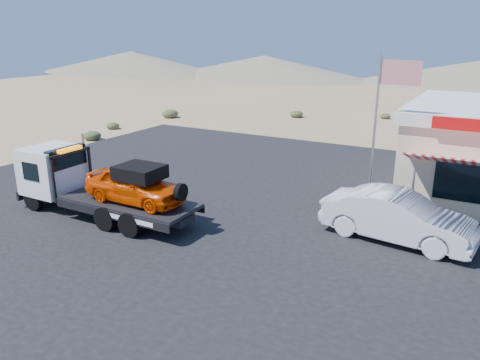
{
  "coord_description": "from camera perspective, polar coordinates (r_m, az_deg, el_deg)",
  "views": [
    {
      "loc": [
        8.83,
        -13.61,
        6.78
      ],
      "look_at": [
        0.63,
        1.09,
        1.5
      ],
      "focal_mm": 35.0,
      "sensor_mm": 36.0,
      "label": 1
    }
  ],
  "objects": [
    {
      "name": "white_sedan",
      "position": [
        16.74,
        18.66,
        -4.28
      ],
      "size": [
        5.23,
        2.33,
        1.67
      ],
      "primitive_type": "imported",
      "rotation": [
        0.0,
        0.0,
        1.46
      ],
      "color": "silver",
      "rests_on": "asphalt_lot"
    },
    {
      "name": "distant_hills",
      "position": [
        71.39,
        14.34,
        12.96
      ],
      "size": [
        126.0,
        48.0,
        4.2
      ],
      "color": "#726B59",
      "rests_on": "ground"
    },
    {
      "name": "asphalt_lot",
      "position": [
        19.19,
        6.37,
        -3.35
      ],
      "size": [
        32.0,
        24.0,
        0.02
      ],
      "primitive_type": "cube",
      "color": "black",
      "rests_on": "ground"
    },
    {
      "name": "desert_scrub",
      "position": [
        34.09,
        -14.22,
        5.93
      ],
      "size": [
        24.96,
        37.41,
        0.73
      ],
      "color": "#384022",
      "rests_on": "ground"
    },
    {
      "name": "tow_truck",
      "position": [
        18.56,
        -16.7,
        -0.29
      ],
      "size": [
        7.59,
        2.25,
        2.54
      ],
      "color": "black",
      "rests_on": "asphalt_lot"
    },
    {
      "name": "flagpole",
      "position": [
        18.77,
        16.92,
        7.43
      ],
      "size": [
        1.55,
        0.1,
        6.0
      ],
      "color": "#99999E",
      "rests_on": "asphalt_lot"
    },
    {
      "name": "ground",
      "position": [
        17.58,
        -3.55,
        -5.3
      ],
      "size": [
        120.0,
        120.0,
        0.0
      ],
      "primitive_type": "plane",
      "color": "#8E7851",
      "rests_on": "ground"
    }
  ]
}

